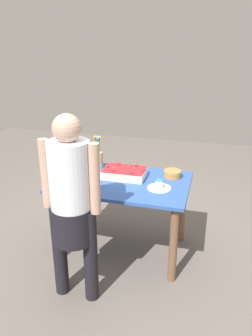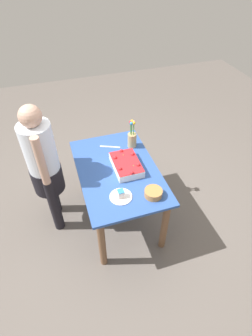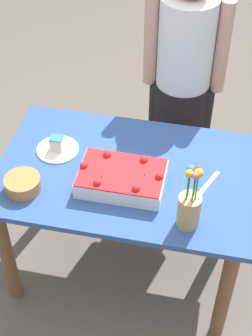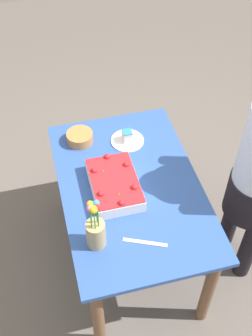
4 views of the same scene
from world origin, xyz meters
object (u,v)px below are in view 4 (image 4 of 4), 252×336
at_px(serving_plate_with_slice, 127,139).
at_px(fruit_bowl, 80,137).
at_px(sheet_cake, 114,184).
at_px(flower_vase, 96,231).
at_px(cake_knife, 145,242).

distance_m(serving_plate_with_slice, fruit_bowl, 0.30).
relative_size(sheet_cake, fruit_bowl, 2.37).
height_order(sheet_cake, flower_vase, flower_vase).
xyz_separation_m(cake_knife, flower_vase, (-0.06, -0.24, 0.11)).
distance_m(serving_plate_with_slice, flower_vase, 0.77).
bearing_deg(sheet_cake, cake_knife, 10.12).
relative_size(serving_plate_with_slice, flower_vase, 0.63).
distance_m(serving_plate_with_slice, cake_knife, 0.75).
relative_size(sheet_cake, serving_plate_with_slice, 1.88).
distance_m(sheet_cake, serving_plate_with_slice, 0.40).
distance_m(sheet_cake, fruit_bowl, 0.45).
bearing_deg(flower_vase, serving_plate_with_slice, 153.72).
bearing_deg(sheet_cake, serving_plate_with_slice, 154.89).
bearing_deg(serving_plate_with_slice, sheet_cake, -25.11).
bearing_deg(cake_knife, serving_plate_with_slice, -74.00).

